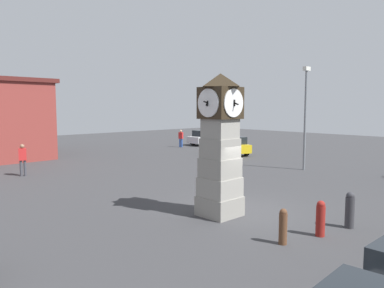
{
  "coord_description": "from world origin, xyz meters",
  "views": [
    {
      "loc": [
        -10.53,
        -8.86,
        3.87
      ],
      "look_at": [
        -0.37,
        1.99,
        2.37
      ],
      "focal_mm": 35.0,
      "sensor_mm": 36.0,
      "label": 1
    }
  ],
  "objects_px": {
    "bollard_near_tower": "(350,210)",
    "car_silver_hatch": "(208,137)",
    "car_far_lot": "(230,145)",
    "pedestrian_near_bench": "(23,158)",
    "bollard_far_row": "(283,226)",
    "pedestrian_crossing_lot": "(181,137)",
    "bollard_mid_row": "(321,218)",
    "clock_tower": "(220,146)",
    "street_lamp_near_road": "(305,111)"
  },
  "relations": [
    {
      "from": "bollard_near_tower",
      "to": "car_silver_hatch",
      "type": "xyz_separation_m",
      "value": [
        15.35,
        21.32,
        0.17
      ]
    },
    {
      "from": "car_far_lot",
      "to": "pedestrian_near_bench",
      "type": "relative_size",
      "value": 2.57
    },
    {
      "from": "pedestrian_near_bench",
      "to": "bollard_near_tower",
      "type": "bearing_deg",
      "value": -74.92
    },
    {
      "from": "bollard_far_row",
      "to": "pedestrian_crossing_lot",
      "type": "xyz_separation_m",
      "value": [
        14.63,
        20.89,
        0.42
      ]
    },
    {
      "from": "bollard_far_row",
      "to": "car_far_lot",
      "type": "distance_m",
      "value": 19.93
    },
    {
      "from": "bollard_mid_row",
      "to": "car_far_lot",
      "type": "xyz_separation_m",
      "value": [
        12.63,
        14.56,
        0.21
      ]
    },
    {
      "from": "clock_tower",
      "to": "bollard_near_tower",
      "type": "height_order",
      "value": "clock_tower"
    },
    {
      "from": "bollard_mid_row",
      "to": "street_lamp_near_road",
      "type": "xyz_separation_m",
      "value": [
        10.26,
        6.53,
        3.06
      ]
    },
    {
      "from": "pedestrian_near_bench",
      "to": "car_far_lot",
      "type": "bearing_deg",
      "value": -5.83
    },
    {
      "from": "bollard_near_tower",
      "to": "car_far_lot",
      "type": "distance_m",
      "value": 18.6
    },
    {
      "from": "car_far_lot",
      "to": "pedestrian_near_bench",
      "type": "height_order",
      "value": "pedestrian_near_bench"
    },
    {
      "from": "car_silver_hatch",
      "to": "pedestrian_near_bench",
      "type": "bearing_deg",
      "value": -166.08
    },
    {
      "from": "pedestrian_crossing_lot",
      "to": "car_far_lot",
      "type": "bearing_deg",
      "value": -95.16
    },
    {
      "from": "bollard_mid_row",
      "to": "car_silver_hatch",
      "type": "xyz_separation_m",
      "value": [
        16.75,
        21.06,
        0.21
      ]
    },
    {
      "from": "bollard_far_row",
      "to": "pedestrian_crossing_lot",
      "type": "bearing_deg",
      "value": 55.0
    },
    {
      "from": "car_far_lot",
      "to": "pedestrian_crossing_lot",
      "type": "xyz_separation_m",
      "value": [
        0.61,
        6.72,
        0.19
      ]
    },
    {
      "from": "car_far_lot",
      "to": "bollard_mid_row",
      "type": "bearing_deg",
      "value": -130.95
    },
    {
      "from": "car_silver_hatch",
      "to": "pedestrian_near_bench",
      "type": "xyz_separation_m",
      "value": [
        -19.78,
        -4.9,
        0.27
      ]
    },
    {
      "from": "bollard_near_tower",
      "to": "car_silver_hatch",
      "type": "relative_size",
      "value": 0.25
    },
    {
      "from": "pedestrian_crossing_lot",
      "to": "bollard_mid_row",
      "type": "bearing_deg",
      "value": -121.89
    },
    {
      "from": "car_silver_hatch",
      "to": "street_lamp_near_road",
      "type": "bearing_deg",
      "value": -114.06
    },
    {
      "from": "clock_tower",
      "to": "pedestrian_near_bench",
      "type": "xyz_separation_m",
      "value": [
        -2.41,
        12.64,
        -1.44
      ]
    },
    {
      "from": "bollard_far_row",
      "to": "car_far_lot",
      "type": "relative_size",
      "value": 0.22
    },
    {
      "from": "bollard_far_row",
      "to": "street_lamp_near_road",
      "type": "bearing_deg",
      "value": 27.79
    },
    {
      "from": "bollard_near_tower",
      "to": "car_far_lot",
      "type": "height_order",
      "value": "car_far_lot"
    },
    {
      "from": "street_lamp_near_road",
      "to": "bollard_near_tower",
      "type": "bearing_deg",
      "value": -142.55
    },
    {
      "from": "bollard_near_tower",
      "to": "pedestrian_crossing_lot",
      "type": "relative_size",
      "value": 0.71
    },
    {
      "from": "clock_tower",
      "to": "street_lamp_near_road",
      "type": "distance_m",
      "value": 11.34
    },
    {
      "from": "bollard_mid_row",
      "to": "car_silver_hatch",
      "type": "bearing_deg",
      "value": 51.5
    },
    {
      "from": "car_far_lot",
      "to": "street_lamp_near_road",
      "type": "bearing_deg",
      "value": -106.46
    },
    {
      "from": "street_lamp_near_road",
      "to": "pedestrian_near_bench",
      "type": "bearing_deg",
      "value": 144.07
    },
    {
      "from": "car_silver_hatch",
      "to": "clock_tower",
      "type": "bearing_deg",
      "value": -134.71
    },
    {
      "from": "bollard_near_tower",
      "to": "bollard_far_row",
      "type": "height_order",
      "value": "bollard_near_tower"
    },
    {
      "from": "clock_tower",
      "to": "pedestrian_near_bench",
      "type": "height_order",
      "value": "clock_tower"
    },
    {
      "from": "bollard_mid_row",
      "to": "pedestrian_crossing_lot",
      "type": "distance_m",
      "value": 25.06
    },
    {
      "from": "car_silver_hatch",
      "to": "street_lamp_near_road",
      "type": "xyz_separation_m",
      "value": [
        -6.49,
        -14.53,
        2.85
      ]
    },
    {
      "from": "bollard_far_row",
      "to": "car_silver_hatch",
      "type": "relative_size",
      "value": 0.22
    },
    {
      "from": "clock_tower",
      "to": "car_far_lot",
      "type": "bearing_deg",
      "value": 39.8
    },
    {
      "from": "clock_tower",
      "to": "street_lamp_near_road",
      "type": "height_order",
      "value": "street_lamp_near_road"
    },
    {
      "from": "clock_tower",
      "to": "bollard_mid_row",
      "type": "relative_size",
      "value": 4.62
    },
    {
      "from": "bollard_near_tower",
      "to": "street_lamp_near_road",
      "type": "bearing_deg",
      "value": 37.45
    },
    {
      "from": "bollard_far_row",
      "to": "street_lamp_near_road",
      "type": "relative_size",
      "value": 0.16
    },
    {
      "from": "bollard_near_tower",
      "to": "bollard_mid_row",
      "type": "xyz_separation_m",
      "value": [
        -1.4,
        0.26,
        -0.04
      ]
    },
    {
      "from": "bollard_near_tower",
      "to": "pedestrian_crossing_lot",
      "type": "bearing_deg",
      "value": 61.19
    },
    {
      "from": "bollard_near_tower",
      "to": "bollard_mid_row",
      "type": "height_order",
      "value": "bollard_near_tower"
    },
    {
      "from": "clock_tower",
      "to": "bollard_far_row",
      "type": "xyz_separation_m",
      "value": [
        -0.77,
        -3.13,
        -1.95
      ]
    },
    {
      "from": "car_far_lot",
      "to": "car_silver_hatch",
      "type": "bearing_deg",
      "value": 57.65
    },
    {
      "from": "clock_tower",
      "to": "bollard_far_row",
      "type": "relative_size",
      "value": 4.88
    },
    {
      "from": "bollard_near_tower",
      "to": "pedestrian_crossing_lot",
      "type": "distance_m",
      "value": 24.58
    },
    {
      "from": "clock_tower",
      "to": "pedestrian_crossing_lot",
      "type": "bearing_deg",
      "value": 52.04
    }
  ]
}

